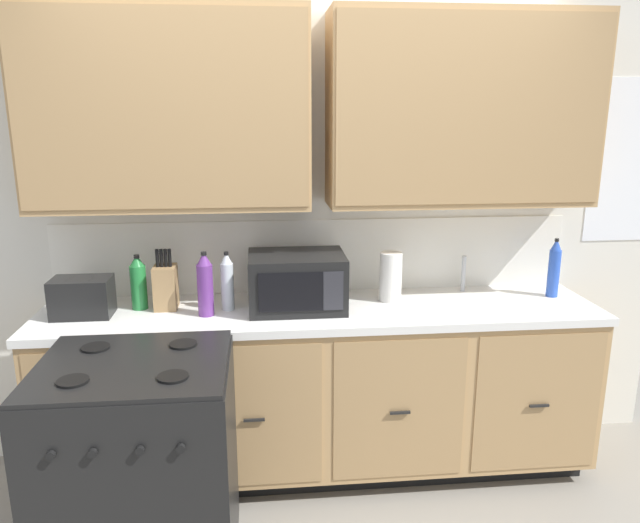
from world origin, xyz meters
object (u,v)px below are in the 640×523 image
object	(u,v)px
bottle_clear	(227,282)
bottle_green	(138,283)
microwave	(297,281)
knife_block	(166,286)
paper_towel_roll	(391,277)
bottle_blue	(554,268)
stove_range	(141,468)
bottle_violet	(205,285)
toaster	(82,297)

from	to	relation	value
bottle_clear	bottle_green	xyz separation A→B (m)	(-0.44, 0.06, -0.01)
microwave	knife_block	bearing A→B (deg)	174.65
paper_towel_roll	bottle_blue	bearing A→B (deg)	-0.85
stove_range	paper_towel_roll	distance (m)	1.51
bottle_clear	bottle_green	bearing A→B (deg)	172.56
bottle_blue	bottle_violet	bearing A→B (deg)	-176.10
bottle_clear	toaster	bearing A→B (deg)	-177.70
stove_range	bottle_blue	size ratio (longest dim) A/B	2.98
bottle_blue	bottle_violet	xyz separation A→B (m)	(-1.83, -0.13, 0.00)
stove_range	bottle_clear	size ratio (longest dim) A/B	3.18
microwave	bottle_clear	xyz separation A→B (m)	(-0.35, 0.01, 0.01)
bottle_blue	bottle_violet	world-z (taller)	same
toaster	microwave	bearing A→B (deg)	0.95
stove_range	bottle_green	world-z (taller)	bottle_green
toaster	paper_towel_roll	xyz separation A→B (m)	(1.54, 0.09, 0.03)
stove_range	bottle_violet	xyz separation A→B (m)	(0.24, 0.57, 0.61)
bottle_green	bottle_violet	distance (m)	0.37
bottle_blue	bottle_clear	bearing A→B (deg)	-178.42
stove_range	paper_towel_roll	world-z (taller)	paper_towel_roll
paper_towel_roll	bottle_violet	xyz separation A→B (m)	(-0.95, -0.14, 0.03)
microwave	paper_towel_roll	bearing A→B (deg)	8.19
bottle_green	microwave	bearing A→B (deg)	-4.95
knife_block	bottle_violet	xyz separation A→B (m)	(0.21, -0.13, 0.04)
bottle_green	stove_range	bearing A→B (deg)	-82.02
bottle_violet	toaster	bearing A→B (deg)	175.27
paper_towel_roll	bottle_clear	distance (m)	0.85
stove_range	bottle_violet	bearing A→B (deg)	66.91
bottle_blue	bottle_green	world-z (taller)	bottle_blue
stove_range	knife_block	distance (m)	0.91
stove_range	bottle_blue	bearing A→B (deg)	18.55
toaster	bottle_blue	distance (m)	2.43
stove_range	knife_block	bearing A→B (deg)	87.16
bottle_clear	bottle_violet	size ratio (longest dim) A/B	0.94
stove_range	bottle_green	bearing A→B (deg)	97.98
microwave	bottle_green	distance (m)	0.80
bottle_violet	microwave	bearing A→B (deg)	8.45
paper_towel_roll	bottle_green	world-z (taller)	bottle_green
bottle_violet	knife_block	bearing A→B (deg)	148.42
bottle_blue	bottle_violet	size ratio (longest dim) A/B	1.00
paper_towel_roll	bottle_violet	world-z (taller)	bottle_violet
bottle_blue	bottle_green	distance (m)	2.18
microwave	toaster	distance (m)	1.05
bottle_green	bottle_violet	size ratio (longest dim) A/B	0.88
microwave	bottle_blue	xyz separation A→B (m)	(1.38, 0.06, 0.02)
paper_towel_roll	bottle_clear	size ratio (longest dim) A/B	0.87
knife_block	bottle_blue	size ratio (longest dim) A/B	0.97
bottle_blue	bottle_violet	distance (m)	1.84
toaster	knife_block	xyz separation A→B (m)	(0.39, 0.08, 0.02)
bottle_clear	microwave	bearing A→B (deg)	-1.74
bottle_green	bottle_clear	bearing A→B (deg)	-7.44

